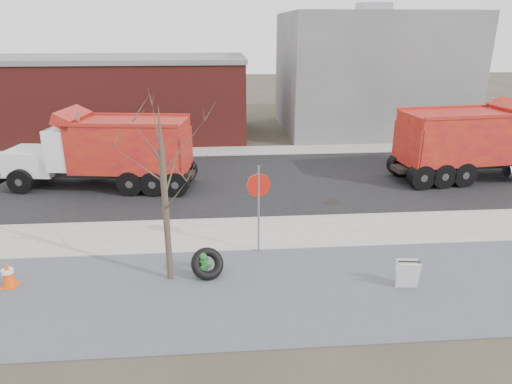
{
  "coord_description": "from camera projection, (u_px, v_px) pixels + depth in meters",
  "views": [
    {
      "loc": [
        -1.62,
        -14.59,
        7.02
      ],
      "look_at": [
        -0.38,
        0.9,
        1.4
      ],
      "focal_mm": 32.0,
      "sensor_mm": 36.0,
      "label": 1
    }
  ],
  "objects": [
    {
      "name": "truck_tire",
      "position": [
        207.0,
        264.0,
        13.49
      ],
      "size": [
        1.19,
        1.07,
        0.97
      ],
      "color": "black",
      "rests_on": "ground"
    },
    {
      "name": "fire_hydrant",
      "position": [
        203.0,
        266.0,
        13.48
      ],
      "size": [
        0.46,
        0.45,
        0.8
      ],
      "rotation": [
        0.0,
        0.0,
        -0.27
      ],
      "color": "#256230",
      "rests_on": "ground"
    },
    {
      "name": "dump_truck_red_a",
      "position": [
        481.0,
        140.0,
        21.95
      ],
      "size": [
        9.4,
        3.48,
        3.73
      ],
      "rotation": [
        0.0,
        0.0,
        0.11
      ],
      "color": "black",
      "rests_on": "ground"
    },
    {
      "name": "stop_sign",
      "position": [
        259.0,
        195.0,
        14.43
      ],
      "size": [
        0.8,
        0.17,
        2.99
      ],
      "rotation": [
        0.0,
        0.0,
        -0.21
      ],
      "color": "gray",
      "rests_on": "ground"
    },
    {
      "name": "gravel_verge",
      "position": [
        282.0,
        290.0,
        12.9
      ],
      "size": [
        60.0,
        5.0,
        0.03
      ],
      "primitive_type": "cube",
      "color": "slate",
      "rests_on": "ground"
    },
    {
      "name": "sandwich_board",
      "position": [
        408.0,
        274.0,
        12.88
      ],
      "size": [
        0.65,
        0.45,
        0.85
      ],
      "rotation": [
        0.0,
        0.0,
        -0.12
      ],
      "color": "silver",
      "rests_on": "ground"
    },
    {
      "name": "curb",
      "position": [
        264.0,
        219.0,
        17.62
      ],
      "size": [
        60.0,
        0.15,
        0.11
      ],
      "primitive_type": "cube",
      "color": "#9E9B93",
      "rests_on": "ground"
    },
    {
      "name": "dump_truck_red_b",
      "position": [
        107.0,
        149.0,
        20.64
      ],
      "size": [
        8.6,
        3.5,
        3.59
      ],
      "rotation": [
        0.0,
        0.0,
        3.01
      ],
      "color": "black",
      "rests_on": "ground"
    },
    {
      "name": "far_sidewalk",
      "position": [
        248.0,
        151.0,
        27.43
      ],
      "size": [
        60.0,
        2.0,
        0.06
      ],
      "primitive_type": "cube",
      "color": "#9E9B93",
      "rests_on": "ground"
    },
    {
      "name": "ground",
      "position": [
        269.0,
        237.0,
        16.19
      ],
      "size": [
        120.0,
        120.0,
        0.0
      ],
      "primitive_type": "plane",
      "color": "#383328",
      "rests_on": "ground"
    },
    {
      "name": "sidewalk",
      "position": [
        268.0,
        234.0,
        16.41
      ],
      "size": [
        60.0,
        2.5,
        0.06
      ],
      "primitive_type": "cube",
      "color": "#9E9B93",
      "rests_on": "ground"
    },
    {
      "name": "traffic_cone_far",
      "position": [
        8.0,
        274.0,
        12.97
      ],
      "size": [
        0.42,
        0.42,
        0.81
      ],
      "color": "#FF4B08",
      "rests_on": "ground"
    },
    {
      "name": "building_brick",
      "position": [
        94.0,
        97.0,
        30.47
      ],
      "size": [
        20.2,
        8.2,
        5.3
      ],
      "color": "maroon",
      "rests_on": "ground"
    },
    {
      "name": "road",
      "position": [
        255.0,
        181.0,
        22.09
      ],
      "size": [
        60.0,
        9.4,
        0.02
      ],
      "primitive_type": "cube",
      "color": "black",
      "rests_on": "ground"
    },
    {
      "name": "bare_tree",
      "position": [
        163.0,
        173.0,
        12.39
      ],
      "size": [
        3.2,
        3.2,
        5.2
      ],
      "color": "#382D23",
      "rests_on": "ground"
    },
    {
      "name": "building_grey",
      "position": [
        368.0,
        73.0,
        32.37
      ],
      "size": [
        12.0,
        10.0,
        8.0
      ],
      "color": "gray",
      "rests_on": "ground"
    }
  ]
}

